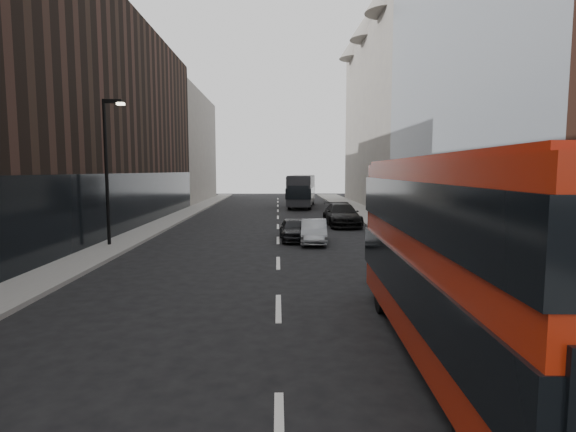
{
  "coord_description": "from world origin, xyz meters",
  "views": [
    {
      "loc": [
        -0.01,
        -3.99,
        3.76
      ],
      "look_at": [
        0.27,
        8.42,
        2.5
      ],
      "focal_mm": 28.0,
      "sensor_mm": 36.0,
      "label": 1
    }
  ],
  "objects": [
    {
      "name": "car_c",
      "position": [
        4.36,
        26.34,
        0.76
      ],
      "size": [
        2.3,
        5.29,
        1.52
      ],
      "primitive_type": "imported",
      "rotation": [
        0.0,
        0.0,
        0.03
      ],
      "color": "black",
      "rests_on": "ground"
    },
    {
      "name": "grey_bus",
      "position": [
        2.49,
        42.43,
        1.76
      ],
      "size": [
        3.6,
        10.33,
        3.28
      ],
      "rotation": [
        0.0,
        0.0,
        -0.12
      ],
      "color": "black",
      "rests_on": "ground"
    },
    {
      "name": "car_b",
      "position": [
        1.86,
        19.06,
        0.61
      ],
      "size": [
        1.56,
        3.79,
        1.22
      ],
      "primitive_type": "imported",
      "rotation": [
        0.0,
        0.0,
        -0.07
      ],
      "color": "gray",
      "rests_on": "ground"
    },
    {
      "name": "sidewalk_right",
      "position": [
        7.5,
        25.0,
        0.07
      ],
      "size": [
        3.0,
        80.0,
        0.15
      ],
      "primitive_type": "cube",
      "color": "slate",
      "rests_on": "ground"
    },
    {
      "name": "building_left_far",
      "position": [
        -11.5,
        52.0,
        6.5
      ],
      "size": [
        5.0,
        20.0,
        13.0
      ],
      "primitive_type": "cube",
      "color": "slate",
      "rests_on": "ground"
    },
    {
      "name": "building_victorian",
      "position": [
        11.38,
        44.0,
        9.66
      ],
      "size": [
        6.5,
        24.0,
        21.0
      ],
      "color": "slate",
      "rests_on": "ground"
    },
    {
      "name": "red_bus",
      "position": [
        3.57,
        4.4,
        2.23
      ],
      "size": [
        2.82,
        10.03,
        4.01
      ],
      "rotation": [
        0.0,
        0.0,
        -0.05
      ],
      "color": "#AB1F0A",
      "rests_on": "ground"
    },
    {
      "name": "car_a",
      "position": [
        0.84,
        20.0,
        0.61
      ],
      "size": [
        1.61,
        3.65,
        1.22
      ],
      "primitive_type": "imported",
      "rotation": [
        0.0,
        0.0,
        0.05
      ],
      "color": "black",
      "rests_on": "ground"
    },
    {
      "name": "building_modern_block",
      "position": [
        11.47,
        21.0,
        9.9
      ],
      "size": [
        5.03,
        22.0,
        20.0
      ],
      "color": "#93979D",
      "rests_on": "ground"
    },
    {
      "name": "street_lamp",
      "position": [
        -8.22,
        18.0,
        4.18
      ],
      "size": [
        1.06,
        0.22,
        7.0
      ],
      "color": "black",
      "rests_on": "sidewalk_left"
    },
    {
      "name": "building_left_mid",
      "position": [
        -11.5,
        30.0,
        7.0
      ],
      "size": [
        5.0,
        24.0,
        14.0
      ],
      "primitive_type": "cube",
      "color": "black",
      "rests_on": "ground"
    },
    {
      "name": "sidewalk_left",
      "position": [
        -8.0,
        25.0,
        0.07
      ],
      "size": [
        2.0,
        80.0,
        0.15
      ],
      "primitive_type": "cube",
      "color": "slate",
      "rests_on": "ground"
    }
  ]
}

